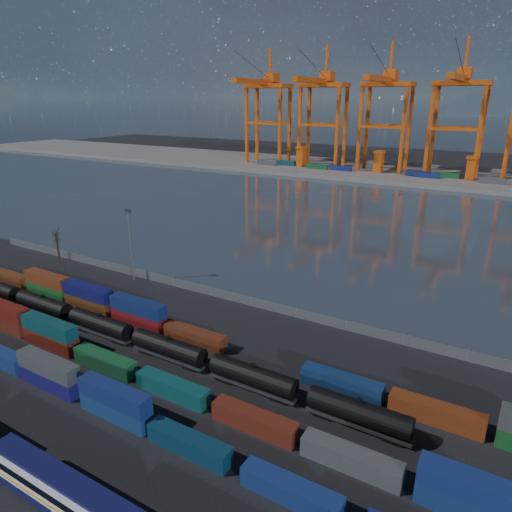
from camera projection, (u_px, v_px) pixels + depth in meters
The scene contains 14 objects.
ground at pixel (155, 375), 68.64m from camera, with size 700.00×700.00×0.00m, color black.
harbor_water at pixel (369, 221), 154.02m from camera, with size 700.00×700.00×0.00m, color #2A333D.
far_quay at pixel (430, 175), 239.08m from camera, with size 700.00×70.00×2.00m, color #514F4C.
passenger_train at pixel (73, 500), 44.47m from camera, with size 74.44×2.77×4.75m.
container_row_south at pixel (72, 386), 62.92m from camera, with size 138.73×2.25×4.80m.
container_row_mid at pixel (161, 380), 64.25m from camera, with size 141.38×2.34×4.99m.
container_row_north at pixel (138, 315), 83.04m from camera, with size 141.24×2.39×5.09m.
tanker_string at pixel (101, 325), 79.40m from camera, with size 106.65×2.93×4.20m.
waterfront_fence at pixel (251, 301), 91.08m from camera, with size 160.12×0.12×2.20m.
bare_tree at pixel (57, 244), 115.80m from camera, with size 2.22×2.31×8.61m.
yard_light_mast at pixel (131, 242), 101.14m from camera, with size 1.60×0.40×16.60m.
gantry_cranes at pixel (422, 95), 224.13m from camera, with size 200.55×49.05×66.42m.
quay_containers at pixel (403, 173), 231.78m from camera, with size 172.58×10.99×2.60m.
straddle_carriers at pixel (423, 164), 229.90m from camera, with size 140.00×7.00×11.10m.
Camera 1 is at (43.12, -42.98, 39.49)m, focal length 32.00 mm.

